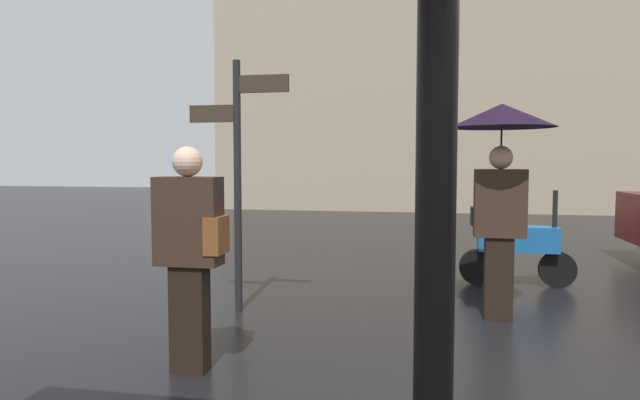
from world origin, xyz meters
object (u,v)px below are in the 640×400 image
object	(u,v)px
pedestrian_with_bag	(191,245)
street_signpost	(238,159)
parked_scooter	(514,243)
pedestrian_with_umbrella	(501,151)

from	to	relation	value
pedestrian_with_bag	street_signpost	bearing A→B (deg)	162.14
pedestrian_with_bag	street_signpost	xyz separation A→B (m)	(-0.23, 1.75, 0.65)
street_signpost	pedestrian_with_bag	bearing A→B (deg)	-82.59
parked_scooter	street_signpost	xyz separation A→B (m)	(-3.05, -1.83, 1.06)
street_signpost	parked_scooter	bearing A→B (deg)	30.93
pedestrian_with_bag	parked_scooter	size ratio (longest dim) A/B	1.19
pedestrian_with_bag	street_signpost	world-z (taller)	street_signpost
pedestrian_with_umbrella	pedestrian_with_bag	world-z (taller)	pedestrian_with_umbrella
pedestrian_with_umbrella	street_signpost	xyz separation A→B (m)	(-2.68, -0.18, -0.08)
pedestrian_with_bag	parked_scooter	distance (m)	4.57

